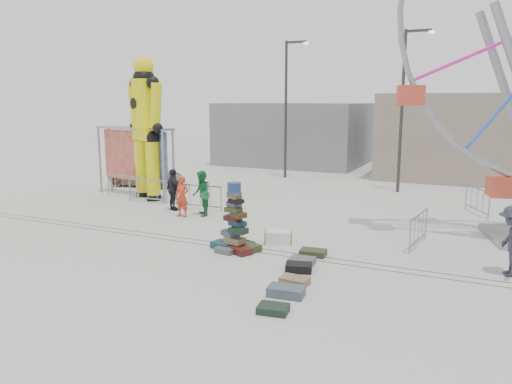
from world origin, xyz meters
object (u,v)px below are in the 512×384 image
at_px(barricade_dummy_b, 148,191).
at_px(pedestrian_black, 173,190).
at_px(steamer_trunk, 279,237).
at_px(pedestrian_grey, 511,241).
at_px(barricade_wheel_back, 477,201).
at_px(pedestrian_green, 201,194).
at_px(barricade_dummy_c, 200,197).
at_px(lamp_post_right, 404,103).
at_px(lamp_post_left, 287,103).
at_px(barricade_dummy_a, 123,186).
at_px(barricade_wheel_front, 418,230).
at_px(banner_scaffold, 134,145).
at_px(parked_suv, 147,176).
at_px(pedestrian_red, 182,197).
at_px(suitcase_tower, 235,231).
at_px(crash_test_dummy, 146,123).

xyz_separation_m(barricade_dummy_b, pedestrian_black, (2.02, -0.89, 0.34)).
bearing_deg(steamer_trunk, pedestrian_black, 135.55).
bearing_deg(steamer_trunk, barricade_dummy_b, 135.77).
relative_size(barricade_dummy_b, pedestrian_grey, 1.05).
xyz_separation_m(barricade_wheel_back, pedestrian_green, (-10.08, -5.15, 0.37)).
bearing_deg(steamer_trunk, barricade_wheel_back, 32.68).
bearing_deg(barricade_dummy_b, barricade_dummy_c, -8.72).
relative_size(lamp_post_right, lamp_post_left, 1.00).
relative_size(lamp_post_right, barricade_dummy_c, 4.00).
relative_size(lamp_post_right, barricade_wheel_back, 4.00).
relative_size(barricade_dummy_a, pedestrian_black, 1.12).
xyz_separation_m(lamp_post_left, pedestrian_black, (-1.01, -10.47, -3.59)).
distance_m(lamp_post_left, barricade_dummy_b, 10.79).
height_order(lamp_post_right, barricade_wheel_back, lamp_post_right).
bearing_deg(barricade_wheel_back, lamp_post_left, -145.21).
relative_size(barricade_dummy_a, barricade_wheel_front, 1.00).
distance_m(steamer_trunk, barricade_dummy_b, 8.78).
bearing_deg(barricade_dummy_c, lamp_post_right, 45.45).
xyz_separation_m(barricade_wheel_front, barricade_wheel_back, (1.56, 5.90, 0.00)).
distance_m(lamp_post_right, barricade_dummy_c, 11.29).
bearing_deg(pedestrian_black, barricade_dummy_c, -119.58).
relative_size(lamp_post_left, barricade_dummy_a, 4.00).
xyz_separation_m(steamer_trunk, pedestrian_black, (-5.97, 2.74, 0.68)).
height_order(banner_scaffold, barricade_wheel_back, banner_scaffold).
relative_size(pedestrian_grey, parked_suv, 0.47).
distance_m(banner_scaffold, barricade_dummy_c, 4.98).
bearing_deg(barricade_wheel_back, barricade_dummy_c, -95.82).
bearing_deg(barricade_wheel_front, steamer_trunk, 117.63).
xyz_separation_m(barricade_wheel_front, pedestrian_black, (-10.15, 1.15, 0.34)).
height_order(lamp_post_right, pedestrian_red, lamp_post_right).
relative_size(barricade_dummy_c, barricade_wheel_back, 1.00).
relative_size(barricade_dummy_b, barricade_wheel_back, 1.00).
relative_size(lamp_post_right, parked_suv, 1.98).
relative_size(steamer_trunk, barricade_dummy_a, 0.44).
relative_size(lamp_post_right, suitcase_tower, 3.73).
relative_size(barricade_dummy_a, pedestrian_red, 1.21).
distance_m(banner_scaffold, steamer_trunk, 10.70).
distance_m(steamer_trunk, pedestrian_green, 4.98).
relative_size(barricade_wheel_back, pedestrian_green, 1.08).
bearing_deg(lamp_post_left, pedestrian_red, -89.98).
height_order(barricade_wheel_front, pedestrian_green, pedestrian_green).
distance_m(lamp_post_left, steamer_trunk, 14.75).
bearing_deg(lamp_post_left, barricade_dummy_c, -90.24).
height_order(crash_test_dummy, pedestrian_black, crash_test_dummy).
bearing_deg(pedestrian_green, steamer_trunk, 25.29).
bearing_deg(barricade_dummy_b, pedestrian_black, -26.38).
relative_size(crash_test_dummy, pedestrian_grey, 3.57).
xyz_separation_m(pedestrian_red, parked_suv, (-5.85, 5.44, -0.26)).
height_order(barricade_dummy_a, barricade_wheel_back, same).
bearing_deg(crash_test_dummy, suitcase_tower, -13.48).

